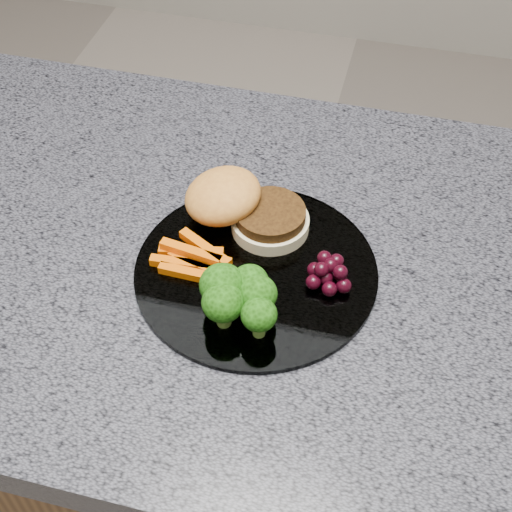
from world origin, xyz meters
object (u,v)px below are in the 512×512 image
Objects in this scene: plate at (256,270)px; grape_bunch at (329,273)px; island_cabinet at (195,441)px; burger at (240,207)px.

grape_bunch is at bearing 1.68° from plate.
plate is (0.11, -0.02, 0.47)m from island_cabinet.
island_cabinet is 4.62× the size of plate.
grape_bunch is at bearing -36.12° from burger.
island_cabinet is at bearing -155.51° from burger.
plate is at bearing -178.32° from grape_bunch.
island_cabinet is 0.49m from plate.
island_cabinet is 0.50m from burger.
grape_bunch is at bearing -6.71° from island_cabinet.
grape_bunch is (0.18, -0.02, 0.49)m from island_cabinet.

